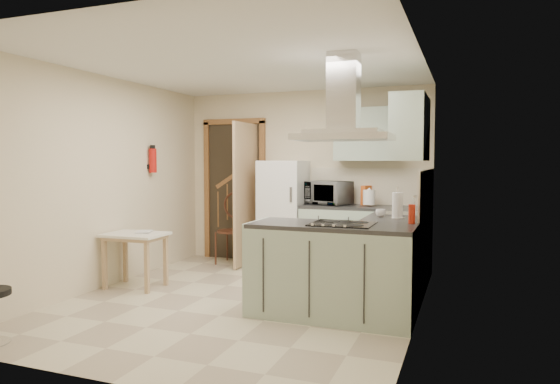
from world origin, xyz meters
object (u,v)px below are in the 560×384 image
at_px(drop_leaf_table, 136,260).
at_px(peninsula, 332,271).
at_px(extractor_hood, 343,137).
at_px(bentwood_chair, 231,231).
at_px(microwave, 328,193).
at_px(fridge, 284,214).

bearing_deg(drop_leaf_table, peninsula, -8.47).
bearing_deg(extractor_hood, peninsula, 180.00).
relative_size(extractor_hood, bentwood_chair, 0.95).
bearing_deg(microwave, bentwood_chair, -152.96).
distance_m(extractor_hood, drop_leaf_table, 2.93).
height_order(fridge, bentwood_chair, fridge).
distance_m(peninsula, extractor_hood, 1.27).
relative_size(drop_leaf_table, bentwood_chair, 0.73).
relative_size(extractor_hood, microwave, 1.56).
relative_size(peninsula, extractor_hood, 1.72).
distance_m(fridge, microwave, 0.71).
bearing_deg(microwave, drop_leaf_table, -114.78).
bearing_deg(fridge, bentwood_chair, -175.25).
bearing_deg(fridge, microwave, 6.53).
bearing_deg(drop_leaf_table, bentwood_chair, 72.54).
bearing_deg(microwave, extractor_hood, -49.80).
bearing_deg(drop_leaf_table, fridge, 51.94).
distance_m(extractor_hood, bentwood_chair, 3.11).
distance_m(fridge, extractor_hood, 2.57).
height_order(extractor_hood, bentwood_chair, extractor_hood).
distance_m(bentwood_chair, microwave, 1.54).
bearing_deg(drop_leaf_table, extractor_hood, -8.23).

